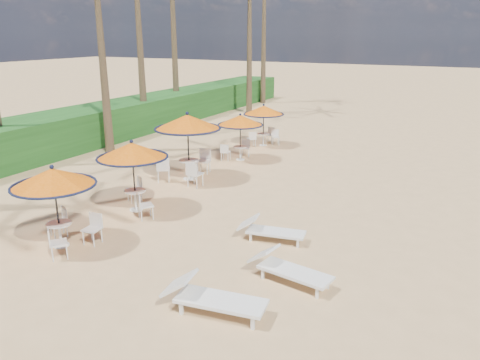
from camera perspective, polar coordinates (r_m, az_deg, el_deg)
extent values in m
plane|color=tan|center=(10.56, -3.01, -14.18)|extent=(160.00, 160.00, 0.00)
cube|color=#194716|center=(26.44, -16.55, 6.70)|extent=(3.00, 40.00, 1.80)
cylinder|color=black|center=(13.34, -21.43, -3.20)|extent=(0.05, 0.05, 2.20)
cone|color=orange|center=(13.08, -21.85, 0.33)|extent=(2.20, 2.20, 0.48)
torus|color=black|center=(13.14, -21.74, -0.59)|extent=(2.20, 2.20, 0.07)
sphere|color=black|center=(13.01, -21.98, 1.49)|extent=(0.11, 0.11, 0.11)
cylinder|color=white|center=(13.50, -21.22, -4.99)|extent=(0.67, 0.67, 0.04)
cylinder|color=white|center=(13.62, -21.07, -6.21)|extent=(0.08, 0.08, 0.67)
cylinder|color=black|center=(15.32, -12.81, 0.34)|extent=(0.05, 0.05, 2.26)
cone|color=orange|center=(15.09, -13.03, 3.55)|extent=(2.26, 2.26, 0.49)
torus|color=black|center=(15.15, -12.97, 2.72)|extent=(2.26, 2.26, 0.07)
sphere|color=black|center=(15.03, -13.11, 4.61)|extent=(0.12, 0.12, 0.12)
cylinder|color=white|center=(15.46, -12.69, -1.29)|extent=(0.69, 0.69, 0.04)
cylinder|color=white|center=(15.57, -12.61, -2.43)|extent=(0.08, 0.08, 0.69)
cylinder|color=black|center=(18.30, -6.31, 3.97)|extent=(0.06, 0.06, 2.57)
cone|color=orange|center=(18.09, -6.42, 7.07)|extent=(2.57, 2.57, 0.56)
torus|color=black|center=(18.14, -6.39, 6.27)|extent=(2.57, 2.57, 0.08)
sphere|color=black|center=(18.03, -6.46, 8.08)|extent=(0.13, 0.13, 0.13)
cylinder|color=white|center=(18.43, -6.26, 2.38)|extent=(0.78, 0.78, 0.04)
cylinder|color=white|center=(18.53, -6.22, 1.28)|extent=(0.09, 0.09, 0.78)
cylinder|color=black|center=(21.10, 0.04, 5.16)|extent=(0.04, 0.04, 2.05)
cone|color=orange|center=(20.94, 0.04, 7.31)|extent=(2.05, 2.05, 0.45)
torus|color=black|center=(20.98, 0.04, 6.76)|extent=(2.05, 2.05, 0.06)
sphere|color=black|center=(20.90, 0.04, 8.00)|extent=(0.11, 0.11, 0.11)
cylinder|color=white|center=(21.19, 0.04, 4.06)|extent=(0.62, 0.62, 0.04)
cylinder|color=white|center=(21.26, 0.04, 3.29)|extent=(0.07, 0.07, 0.62)
cylinder|color=black|center=(23.92, 2.87, 6.62)|extent=(0.04, 0.04, 2.05)
cone|color=orange|center=(23.78, 2.90, 8.51)|extent=(2.05, 2.05, 0.45)
torus|color=black|center=(23.81, 2.90, 8.03)|extent=(2.05, 2.05, 0.06)
sphere|color=black|center=(23.74, 2.91, 9.13)|extent=(0.11, 0.11, 0.11)
cylinder|color=white|center=(24.00, 2.86, 5.64)|extent=(0.62, 0.62, 0.04)
cylinder|color=white|center=(24.06, 2.85, 4.95)|extent=(0.07, 0.07, 0.62)
cube|color=white|center=(9.87, -2.33, -14.53)|extent=(1.95, 0.94, 0.08)
cube|color=white|center=(10.08, -7.43, -12.32)|extent=(0.72, 0.77, 0.47)
cube|color=white|center=(9.96, -2.32, -15.39)|extent=(0.07, 0.07, 0.26)
cube|color=white|center=(11.01, 6.71, -11.12)|extent=(1.81, 0.91, 0.07)
cube|color=white|center=(11.31, 2.91, -8.92)|extent=(0.67, 0.72, 0.43)
cube|color=white|center=(11.09, 6.68, -11.86)|extent=(0.06, 0.06, 0.24)
cube|color=white|center=(13.07, 4.40, -6.36)|extent=(1.69, 0.86, 0.07)
cube|color=white|center=(13.17, 1.00, -5.12)|extent=(0.63, 0.67, 0.40)
cube|color=white|center=(13.13, 4.39, -6.96)|extent=(0.06, 0.06, 0.23)
cone|color=brown|center=(22.87, -16.43, 13.99)|extent=(0.44, 0.44, 8.81)
cone|color=brown|center=(27.44, -12.12, 16.01)|extent=(0.44, 0.44, 9.98)
cone|color=brown|center=(32.00, -8.10, 17.68)|extent=(0.44, 0.44, 11.44)
cone|color=brown|center=(33.57, 1.15, 15.93)|extent=(0.44, 0.44, 9.21)
cone|color=brown|center=(38.91, 2.92, 17.15)|extent=(0.44, 0.44, 10.60)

